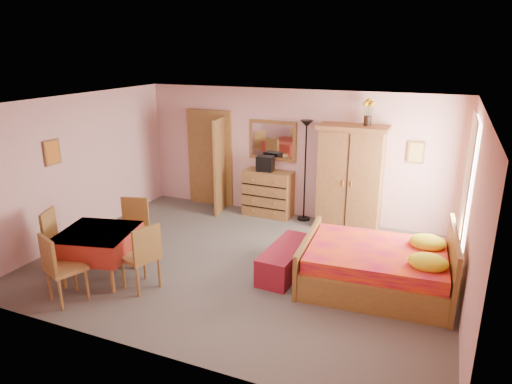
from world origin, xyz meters
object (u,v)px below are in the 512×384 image
at_px(floor_lamp, 305,171).
at_px(bed, 376,256).
at_px(stereo, 265,163).
at_px(chair_south, 66,267).
at_px(wardrobe, 350,178).
at_px(bench, 286,259).
at_px(wall_mirror, 272,140).
at_px(chest_of_drawers, 268,193).
at_px(chair_north, 132,230).
at_px(chair_east, 140,256).
at_px(sunflower_vase, 368,112).
at_px(chair_west, 63,240).
at_px(dining_table, 99,255).

xyz_separation_m(floor_lamp, bed, (1.77, -2.22, -0.53)).
xyz_separation_m(stereo, chair_south, (-1.25, -4.24, -0.60)).
relative_size(wardrobe, bench, 1.54).
xyz_separation_m(wall_mirror, wardrobe, (1.69, -0.27, -0.54)).
distance_m(chest_of_drawers, bed, 3.36).
xyz_separation_m(chest_of_drawers, chair_north, (-1.32, -2.81, 0.03)).
relative_size(chest_of_drawers, chair_east, 1.00).
height_order(wardrobe, sunflower_vase, sunflower_vase).
distance_m(floor_lamp, chair_east, 3.87).
bearing_deg(stereo, bed, -39.94).
bearing_deg(chair_north, chair_west, 27.01).
bearing_deg(chair_west, chair_east, 67.86).
relative_size(wall_mirror, wardrobe, 0.52).
bearing_deg(bench, sunflower_vase, 72.22).
bearing_deg(bed, chair_west, -167.75).
xyz_separation_m(stereo, bed, (2.61, -2.19, -0.62)).
bearing_deg(stereo, bench, -61.05).
bearing_deg(stereo, chair_north, -114.03).
bearing_deg(wardrobe, chair_west, -137.21).
height_order(stereo, bench, stereo).
bearing_deg(chair_west, sunflower_vase, 110.26).
bearing_deg(floor_lamp, chair_south, -116.09).
bearing_deg(chair_east, wardrobe, -13.70).
bearing_deg(chair_east, chair_north, 63.22).
height_order(chair_north, chair_east, chair_north).
xyz_separation_m(chest_of_drawers, stereo, (-0.07, -0.01, 0.63)).
distance_m(wall_mirror, bed, 3.66).
relative_size(sunflower_vase, bench, 0.37).
relative_size(floor_lamp, chair_north, 2.03).
distance_m(chair_south, chair_north, 1.44).
relative_size(stereo, floor_lamp, 0.16).
bearing_deg(chest_of_drawers, bench, -61.03).
relative_size(bed, bench, 1.62).
bearing_deg(dining_table, bed, 19.33).
distance_m(wardrobe, bench, 2.43).
distance_m(stereo, dining_table, 3.85).
relative_size(wall_mirror, dining_table, 1.00).
bearing_deg(chest_of_drawers, dining_table, -109.28).
height_order(floor_lamp, bench, floor_lamp).
relative_size(sunflower_vase, bed, 0.23).
relative_size(chair_north, chair_west, 1.03).
bearing_deg(floor_lamp, dining_table, -120.59).
relative_size(wall_mirror, floor_lamp, 0.51).
bearing_deg(chest_of_drawers, floor_lamp, 3.14).
relative_size(bench, chair_south, 1.30).
distance_m(wall_mirror, chair_west, 4.41).
bearing_deg(wall_mirror, bed, -40.74).
relative_size(floor_lamp, chair_east, 2.03).
xyz_separation_m(chest_of_drawers, bed, (2.54, -2.20, 0.01)).
distance_m(wall_mirror, dining_table, 4.18).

